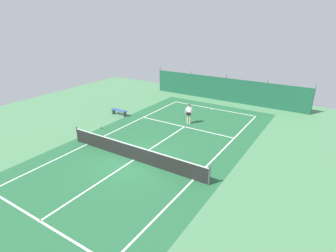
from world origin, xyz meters
name	(u,v)px	position (x,y,z in m)	size (l,w,h in m)	color
ground_plane	(134,160)	(0.00, 0.00, 0.00)	(36.00, 36.00, 0.00)	#4C8456
court_surface	(134,160)	(0.00, 0.00, 0.00)	(11.02, 26.60, 0.01)	#236038
tennis_net	(133,153)	(0.00, 0.00, 0.51)	(10.12, 0.10, 1.10)	black
back_fence	(227,94)	(0.00, 15.43, 0.67)	(16.30, 0.98, 2.70)	#195138
tennis_player	(189,113)	(-0.07, 7.19, 0.96)	(0.63, 0.80, 1.64)	beige
tennis_ball_near_player	(178,101)	(-3.95, 12.19, 0.03)	(0.07, 0.07, 0.07)	#CCDB33
tennis_ball_midcourt	(236,119)	(2.87, 10.30, 0.03)	(0.07, 0.07, 0.07)	#CCDB33
tennis_ball_by_sideline	(134,135)	(-2.32, 2.88, 0.03)	(0.07, 0.07, 0.07)	#CCDB33
parked_car	(237,89)	(0.48, 17.25, 0.84)	(2.37, 4.38, 1.68)	navy
courtside_bench	(119,111)	(-6.31, 5.74, 0.37)	(1.60, 0.40, 0.49)	#335184
water_bottle	(101,128)	(-5.32, 2.51, 0.12)	(0.08, 0.08, 0.24)	#D84C38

